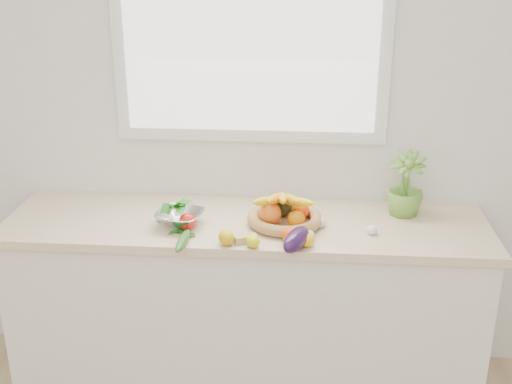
# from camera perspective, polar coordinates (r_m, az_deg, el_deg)

# --- Properties ---
(back_wall) EXTENTS (4.50, 0.02, 2.70)m
(back_wall) POSITION_cam_1_polar(r_m,az_deg,el_deg) (3.12, -0.45, 7.31)
(back_wall) COLOR white
(back_wall) RESTS_ON ground
(counter_cabinet) EXTENTS (2.20, 0.58, 0.86)m
(counter_cabinet) POSITION_cam_1_polar(r_m,az_deg,el_deg) (3.20, -0.88, -10.25)
(counter_cabinet) COLOR silver
(counter_cabinet) RESTS_ON ground
(countertop) EXTENTS (2.24, 0.62, 0.04)m
(countertop) POSITION_cam_1_polar(r_m,az_deg,el_deg) (2.99, -0.93, -2.87)
(countertop) COLOR beige
(countertop) RESTS_ON counter_cabinet
(window_frame) EXTENTS (1.30, 0.03, 1.10)m
(window_frame) POSITION_cam_1_polar(r_m,az_deg,el_deg) (3.03, -0.50, 14.60)
(window_frame) COLOR white
(window_frame) RESTS_ON back_wall
(window_pane) EXTENTS (1.18, 0.01, 0.98)m
(window_pane) POSITION_cam_1_polar(r_m,az_deg,el_deg) (3.01, -0.53, 14.56)
(window_pane) COLOR white
(window_pane) RESTS_ON window_frame
(orange_loose) EXTENTS (0.08, 0.08, 0.07)m
(orange_loose) POSITION_cam_1_polar(r_m,az_deg,el_deg) (2.74, 3.10, -3.87)
(orange_loose) COLOR #E54D07
(orange_loose) RESTS_ON countertop
(lemon_a) EXTENTS (0.08, 0.09, 0.05)m
(lemon_a) POSITION_cam_1_polar(r_m,az_deg,el_deg) (2.71, -0.29, -4.42)
(lemon_a) COLOR #D9DB0B
(lemon_a) RESTS_ON countertop
(lemon_b) EXTENTS (0.08, 0.09, 0.06)m
(lemon_b) POSITION_cam_1_polar(r_m,az_deg,el_deg) (2.73, 4.59, -4.31)
(lemon_b) COLOR #FCB00D
(lemon_b) RESTS_ON countertop
(lemon_c) EXTENTS (0.09, 0.10, 0.07)m
(lemon_c) POSITION_cam_1_polar(r_m,az_deg,el_deg) (2.74, -2.67, -4.05)
(lemon_c) COLOR gold
(lemon_c) RESTS_ON countertop
(apple) EXTENTS (0.10, 0.10, 0.08)m
(apple) POSITION_cam_1_polar(r_m,az_deg,el_deg) (2.88, -6.13, -2.64)
(apple) COLOR red
(apple) RESTS_ON countertop
(ginger) EXTENTS (0.11, 0.08, 0.03)m
(ginger) POSITION_cam_1_polar(r_m,az_deg,el_deg) (2.76, -0.93, -4.18)
(ginger) COLOR tan
(ginger) RESTS_ON countertop
(garlic_a) EXTENTS (0.06, 0.06, 0.04)m
(garlic_a) POSITION_cam_1_polar(r_m,az_deg,el_deg) (2.88, 10.26, -3.33)
(garlic_a) COLOR white
(garlic_a) RESTS_ON countertop
(garlic_b) EXTENTS (0.06, 0.06, 0.05)m
(garlic_b) POSITION_cam_1_polar(r_m,az_deg,el_deg) (2.92, 5.71, -2.69)
(garlic_b) COLOR beige
(garlic_b) RESTS_ON countertop
(garlic_c) EXTENTS (0.06, 0.06, 0.05)m
(garlic_c) POSITION_cam_1_polar(r_m,az_deg,el_deg) (2.79, 4.68, -3.85)
(garlic_c) COLOR silver
(garlic_c) RESTS_ON countertop
(eggplant) EXTENTS (0.15, 0.23, 0.09)m
(eggplant) POSITION_cam_1_polar(r_m,az_deg,el_deg) (2.70, 3.60, -4.23)
(eggplant) COLOR #240E34
(eggplant) RESTS_ON countertop
(cucumber) EXTENTS (0.05, 0.22, 0.04)m
(cucumber) POSITION_cam_1_polar(r_m,az_deg,el_deg) (2.75, -6.51, -4.30)
(cucumber) COLOR #224F17
(cucumber) RESTS_ON countertop
(radish) EXTENTS (0.04, 0.04, 0.03)m
(radish) POSITION_cam_1_polar(r_m,az_deg,el_deg) (2.72, -0.44, -4.63)
(radish) COLOR #E21C51
(radish) RESTS_ON countertop
(potted_herb) EXTENTS (0.23, 0.23, 0.32)m
(potted_herb) POSITION_cam_1_polar(r_m,az_deg,el_deg) (3.07, 13.12, 0.57)
(potted_herb) COLOR #649837
(potted_herb) RESTS_ON countertop
(fruit_basket) EXTENTS (0.37, 0.37, 0.18)m
(fruit_basket) POSITION_cam_1_polar(r_m,az_deg,el_deg) (2.92, 2.50, -1.98)
(fruit_basket) COLOR tan
(fruit_basket) RESTS_ON countertop
(colander_with_spinach) EXTENTS (0.26, 0.26, 0.12)m
(colander_with_spinach) POSITION_cam_1_polar(r_m,az_deg,el_deg) (2.92, -6.80, -1.93)
(colander_with_spinach) COLOR silver
(colander_with_spinach) RESTS_ON countertop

